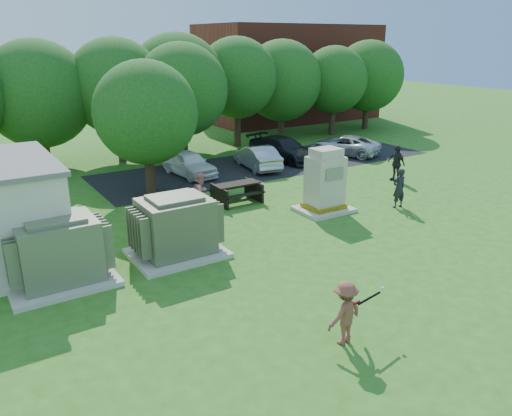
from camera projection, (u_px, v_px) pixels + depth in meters
ground at (330, 287)px, 14.52m from camera, size 120.00×120.00×0.00m
brick_building at (288, 73)px, 43.94m from camera, size 15.00×8.00×8.00m
parking_strip at (270, 164)px, 28.86m from camera, size 20.00×6.00×0.01m
transformer_left at (59, 253)px, 14.50m from camera, size 3.00×2.40×2.07m
transformer_right at (176, 228)px, 16.38m from camera, size 3.00×2.40×2.07m
generator_cabinet at (325, 184)px, 20.61m from camera, size 2.19×1.79×2.67m
picnic_table at (237, 190)px, 21.92m from camera, size 2.04×1.53×0.87m
batter at (345, 313)px, 11.65m from camera, size 1.10×0.73×1.59m
person_by_generator at (399, 188)px, 21.15m from camera, size 0.66×0.46×1.71m
person_at_picnic at (202, 193)px, 20.51m from camera, size 1.05×1.03×1.71m
person_walking_right at (396, 163)px, 25.18m from camera, size 0.46×1.07×1.82m
car_white at (189, 163)px, 26.21m from camera, size 1.89×3.96×1.31m
car_silver_a at (257, 157)px, 27.64m from camera, size 2.01×4.14×1.31m
car_dark at (283, 149)px, 29.43m from camera, size 2.83×5.04×1.38m
car_silver_b at (344, 145)px, 30.92m from camera, size 3.63×4.77×1.20m
batting_equipment at (369, 297)px, 11.83m from camera, size 1.13×0.26×0.13m
tree_row at (147, 88)px, 28.85m from camera, size 41.30×13.30×7.30m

